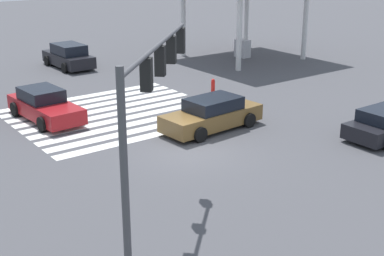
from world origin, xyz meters
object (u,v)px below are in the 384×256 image
car_2 (212,114)px  fire_hydrant (213,86)px  traffic_signal_mast (154,90)px  car_0 (45,106)px  car_3 (69,56)px

car_2 → fire_hydrant: car_2 is taller
traffic_signal_mast → car_0: size_ratio=1.14×
car_3 → fire_hydrant: car_3 is taller
car_0 → car_3: 11.56m
car_0 → fire_hydrant: 9.51m
traffic_signal_mast → car_2: bearing=-2.9°
car_0 → car_2: bearing=39.5°
car_0 → car_3: bearing=146.5°
traffic_signal_mast → fire_hydrant: (-11.04, -11.26, -3.95)m
car_2 → fire_hydrant: size_ratio=5.80×
traffic_signal_mast → fire_hydrant: 16.25m
car_0 → car_2: (-5.57, 5.92, 0.01)m
car_0 → car_2: size_ratio=1.00×
car_0 → traffic_signal_mast: bearing=-11.1°
car_0 → fire_hydrant: (-9.44, 1.14, -0.26)m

